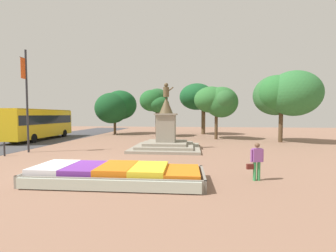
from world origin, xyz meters
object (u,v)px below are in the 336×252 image
(flower_planter, at_px, (115,175))
(banner_pole, at_px, (27,99))
(statue_monument, at_px, (166,137))
(pedestrian_with_handbag, at_px, (256,159))
(kerb_bollard_north, at_px, (4,149))
(city_bus, at_px, (39,122))

(flower_planter, distance_m, banner_pole, 11.51)
(statue_monument, distance_m, banner_pole, 10.69)
(flower_planter, xyz_separation_m, banner_pole, (-8.85, 6.42, 3.60))
(pedestrian_with_handbag, xyz_separation_m, kerb_bollard_north, (-15.19, 4.02, -0.40))
(flower_planter, xyz_separation_m, kerb_bollard_north, (-9.36, 4.86, 0.19))
(pedestrian_with_handbag, height_order, kerb_bollard_north, pedestrian_with_handbag)
(statue_monument, xyz_separation_m, banner_pole, (-9.93, -2.70, 2.92))
(flower_planter, bearing_deg, kerb_bollard_north, 152.54)
(city_bus, bearing_deg, kerb_bollard_north, -65.67)
(pedestrian_with_handbag, relative_size, kerb_bollard_north, 1.68)
(city_bus, xyz_separation_m, kerb_bollard_north, (4.27, -9.45, -1.43))
(banner_pole, xyz_separation_m, kerb_bollard_north, (-0.51, -1.56, -3.41))
(flower_planter, relative_size, banner_pole, 0.97)
(banner_pole, height_order, city_bus, banner_pole)
(kerb_bollard_north, bearing_deg, city_bus, 114.33)
(kerb_bollard_north, bearing_deg, flower_planter, -27.46)
(statue_monument, relative_size, pedestrian_with_handbag, 3.34)
(statue_monument, relative_size, kerb_bollard_north, 5.60)
(flower_planter, relative_size, pedestrian_with_handbag, 4.48)
(flower_planter, relative_size, city_bus, 0.71)
(banner_pole, bearing_deg, kerb_bollard_north, -108.07)
(statue_monument, relative_size, city_bus, 0.53)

